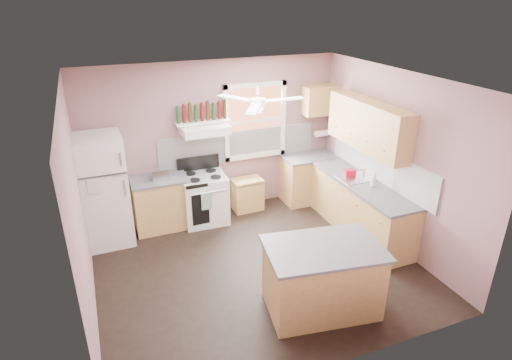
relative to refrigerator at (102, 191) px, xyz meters
name	(u,v)px	position (x,y,z in m)	size (l,w,h in m)	color
floor	(257,266)	(1.95, -1.57, -0.89)	(4.50, 4.50, 0.00)	black
ceiling	(258,82)	(1.95, -1.57, 1.81)	(4.50, 4.50, 0.00)	white
wall_back	(214,139)	(1.95, 0.46, 0.46)	(4.50, 0.05, 2.70)	#8A6365
wall_right	(395,160)	(4.22, -1.57, 0.46)	(0.05, 4.00, 2.70)	#8A6365
wall_left	(76,213)	(-0.32, -1.57, 0.46)	(0.05, 4.00, 2.70)	#8A6365
backsplash_back	(239,146)	(2.40, 0.42, 0.29)	(2.90, 0.03, 0.55)	white
backsplash_right	(380,164)	(4.18, -1.27, 0.29)	(0.03, 2.60, 0.55)	white
window_view	(255,121)	(2.70, 0.42, 0.71)	(1.00, 0.02, 1.20)	brown
window_frame	(255,121)	(2.70, 0.39, 0.71)	(1.16, 0.07, 1.36)	white
refrigerator	(102,191)	(0.00, 0.00, 0.00)	(0.75, 0.73, 1.77)	white
base_cabinet_left	(161,204)	(0.89, 0.13, -0.46)	(0.90, 0.60, 0.86)	#A78045
counter_left	(159,179)	(0.89, 0.13, -0.01)	(0.92, 0.62, 0.04)	#4F4F52
toaster	(161,174)	(0.92, 0.07, 0.10)	(0.28, 0.16, 0.18)	silver
stove	(204,199)	(1.62, 0.05, -0.46)	(0.74, 0.64, 0.86)	white
range_hood	(205,130)	(1.72, 0.18, 0.73)	(0.78, 0.50, 0.14)	white
bottle_shelf	(202,122)	(1.72, 0.30, 0.83)	(0.90, 0.26, 0.03)	white
cart	(247,196)	(2.46, 0.18, -0.62)	(0.53, 0.36, 0.53)	#A78045
base_cabinet_corner	(309,179)	(3.70, 0.13, -0.46)	(1.00, 0.60, 0.86)	#A78045
base_cabinet_right	(360,209)	(3.90, -1.27, -0.46)	(0.60, 2.20, 0.86)	#A78045
counter_corner	(310,157)	(3.70, 0.13, -0.01)	(1.02, 0.62, 0.04)	#4F4F52
counter_right	(362,184)	(3.89, -1.27, -0.01)	(0.62, 2.22, 0.04)	#4F4F52
sink	(355,178)	(3.89, -1.07, 0.01)	(0.55, 0.45, 0.03)	silver
faucet	(364,173)	(4.05, -1.07, 0.08)	(0.03, 0.03, 0.14)	silver
upper_cabinet_right	(368,125)	(4.03, -1.07, 0.89)	(0.33, 1.80, 0.76)	#A78045
upper_cabinet_corner	(319,100)	(3.90, 0.26, 1.01)	(0.60, 0.33, 0.52)	#A78045
paper_towel	(322,133)	(4.02, 0.29, 0.36)	(0.12, 0.12, 0.26)	white
island	(322,279)	(2.36, -2.68, -0.46)	(1.33, 0.84, 0.86)	#A78045
island_top	(324,249)	(2.36, -2.68, -0.01)	(1.41, 0.92, 0.04)	#4F4F52
ceiling_fan_hub	(258,102)	(1.95, -1.57, 1.56)	(0.20, 0.20, 0.08)	white
soap_bottle	(374,179)	(3.96, -1.44, 0.14)	(0.09, 0.09, 0.24)	silver
red_caddy	(350,172)	(3.86, -0.93, 0.06)	(0.18, 0.12, 0.10)	#AB0E20
wine_bottles	(202,112)	(1.72, 0.30, 0.99)	(0.86, 0.06, 0.31)	#143819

